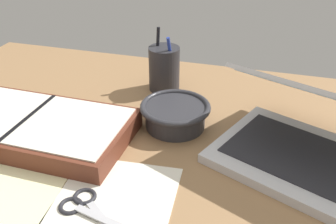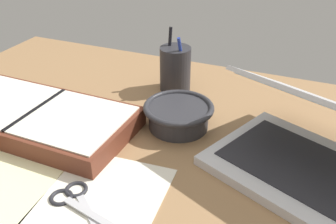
{
  "view_description": "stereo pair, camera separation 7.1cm",
  "coord_description": "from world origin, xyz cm",
  "views": [
    {
      "loc": [
        13.73,
        -49.47,
        45.26
      ],
      "look_at": [
        -3.26,
        9.42,
        9.0
      ],
      "focal_mm": 40.0,
      "sensor_mm": 36.0,
      "label": 1
    },
    {
      "loc": [
        20.44,
        -47.11,
        45.26
      ],
      "look_at": [
        -3.26,
        9.42,
        9.0
      ],
      "focal_mm": 40.0,
      "sensor_mm": 36.0,
      "label": 2
    }
  ],
  "objects": [
    {
      "name": "paper_sheet_front",
      "position": [
        -6.69,
        -13.27,
        2.08
      ],
      "size": [
        21.22,
        30.32,
        0.16
      ],
      "primitive_type": "cube",
      "rotation": [
        0.0,
        0.0,
        0.08
      ],
      "color": "silver",
      "rests_on": "desk_top"
    },
    {
      "name": "planner",
      "position": [
        -30.78,
        4.22,
        4.17
      ],
      "size": [
        40.96,
        21.23,
        4.52
      ],
      "rotation": [
        0.0,
        0.0,
        -0.02
      ],
      "color": "brown",
      "rests_on": "desk_top"
    },
    {
      "name": "pen_cup",
      "position": [
        -10.69,
        31.77,
        7.56
      ],
      "size": [
        7.61,
        7.61,
        15.5
      ],
      "color": "#28282D",
      "rests_on": "desk_top"
    },
    {
      "name": "paper_sheet_beside_planner",
      "position": [
        -24.6,
        -11.26,
        2.08
      ],
      "size": [
        18.92,
        25.81,
        0.16
      ],
      "primitive_type": "cube",
      "rotation": [
        0.0,
        0.0,
        0.11
      ],
      "color": "#F4EFB2",
      "rests_on": "desk_top"
    },
    {
      "name": "scissors",
      "position": [
        -10.95,
        -11.55,
        2.34
      ],
      "size": [
        13.8,
        9.59,
        0.8
      ],
      "rotation": [
        0.0,
        0.0,
        -0.43
      ],
      "color": "#B7B7BC",
      "rests_on": "desk_top"
    },
    {
      "name": "laptop",
      "position": [
        25.32,
        10.4,
        6.84
      ],
      "size": [
        43.38,
        39.56,
        17.48
      ],
      "rotation": [
        0.0,
        0.0,
        -0.4
      ],
      "color": "silver",
      "rests_on": "desk_top"
    },
    {
      "name": "desk_top",
      "position": [
        0.0,
        0.0,
        1.0
      ],
      "size": [
        140.0,
        100.0,
        2.0
      ],
      "primitive_type": "cube",
      "color": "#936D47",
      "rests_on": "ground"
    },
    {
      "name": "bowl",
      "position": [
        -3.46,
        15.63,
        4.95
      ],
      "size": [
        14.8,
        14.8,
        5.28
      ],
      "color": "#2D2D33",
      "rests_on": "desk_top"
    }
  ]
}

